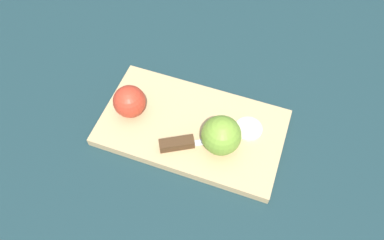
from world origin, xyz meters
TOP-DOWN VIEW (x-y plane):
  - ground_plane at (0.00, 0.00)m, footprint 4.00×4.00m
  - cutting_board at (0.00, 0.00)m, footprint 0.42×0.26m
  - apple_half_left at (-0.14, -0.02)m, footprint 0.07×0.07m
  - apple_half_right at (0.07, -0.02)m, footprint 0.08×0.08m
  - knife at (0.00, -0.06)m, footprint 0.15×0.11m
  - apple_slice at (0.12, 0.04)m, footprint 0.06×0.06m

SIDE VIEW (x-z plane):
  - ground_plane at x=0.00m, z-range 0.00..0.00m
  - cutting_board at x=0.00m, z-range 0.00..0.02m
  - apple_slice at x=0.12m, z-range 0.02..0.03m
  - knife at x=0.00m, z-range 0.02..0.04m
  - apple_half_left at x=-0.14m, z-range 0.02..0.09m
  - apple_half_right at x=0.07m, z-range 0.02..0.10m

